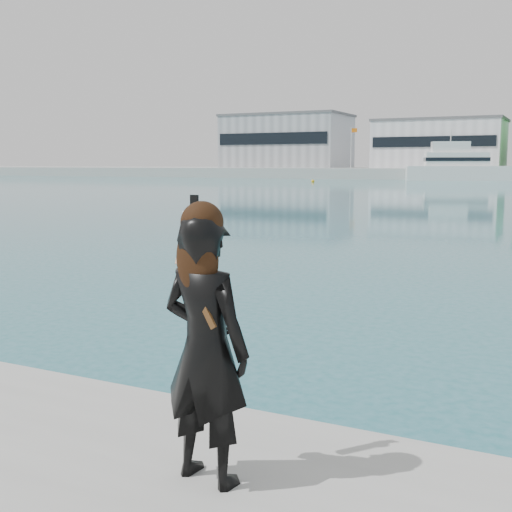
% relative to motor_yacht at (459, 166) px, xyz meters
% --- Properties ---
extents(warehouse_grey_left, '(26.52, 16.36, 11.50)m').
position_rel_motor_yacht_xyz_m(warehouse_grey_left, '(-39.69, 17.97, 5.35)').
color(warehouse_grey_left, gray).
rests_on(warehouse_grey_left, far_quay).
extents(warehouse_white, '(24.48, 15.35, 9.50)m').
position_rel_motor_yacht_xyz_m(warehouse_white, '(-6.69, 17.97, 4.35)').
color(warehouse_white, silver).
rests_on(warehouse_white, far_quay).
extents(flagpole_left, '(1.28, 0.16, 8.00)m').
position_rel_motor_yacht_xyz_m(flagpole_left, '(-22.59, 10.99, 4.13)').
color(flagpole_left, silver).
rests_on(flagpole_left, far_quay).
extents(motor_yacht, '(19.03, 10.24, 8.56)m').
position_rel_motor_yacht_xyz_m(motor_yacht, '(0.00, 0.00, 0.00)').
color(motor_yacht, white).
rests_on(motor_yacht, ground).
extents(buoy_far, '(0.50, 0.50, 0.50)m').
position_rel_motor_yacht_xyz_m(buoy_far, '(-18.53, -20.22, -2.41)').
color(buoy_far, '#FFAF0D').
rests_on(buoy_far, ground).
extents(woman, '(0.66, 0.48, 1.79)m').
position_rel_motor_yacht_xyz_m(woman, '(15.90, -110.18, -0.70)').
color(woman, black).
rests_on(woman, near_quay).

